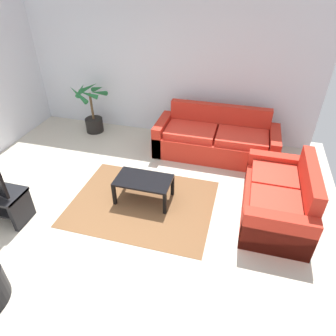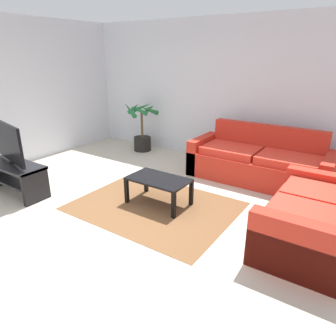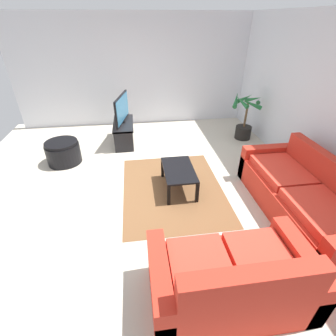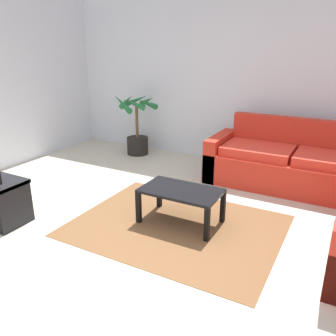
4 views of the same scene
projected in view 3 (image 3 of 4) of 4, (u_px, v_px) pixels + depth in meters
ground_plane at (142, 182)px, 4.44m from camera, size 6.60×6.60×0.00m
wall_back at (317, 102)px, 4.08m from camera, size 6.00×0.06×2.70m
wall_left at (134, 72)px, 6.25m from camera, size 0.06×6.00×2.70m
couch_main at (302, 198)px, 3.56m from camera, size 2.29×0.90×0.90m
couch_loveseat at (231, 280)px, 2.45m from camera, size 0.90×1.61×0.90m
tv_stand at (124, 129)px, 5.71m from camera, size 1.10×0.45×0.49m
tv at (122, 109)px, 5.45m from camera, size 1.01×0.26×0.62m
coffee_table at (179, 172)px, 4.10m from camera, size 0.86×0.51×0.40m
area_rug at (173, 188)px, 4.26m from camera, size 2.20×1.70×0.01m
potted_palm at (244, 121)px, 5.81m from camera, size 0.72×0.74×1.08m
ottoman at (63, 152)px, 4.93m from camera, size 0.66×0.66×0.46m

